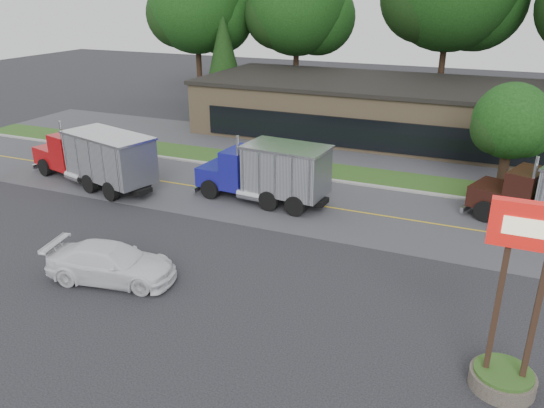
# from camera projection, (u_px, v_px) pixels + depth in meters

# --- Properties ---
(ground) EXTENTS (140.00, 140.00, 0.00)m
(ground) POSITION_uv_depth(u_px,v_px,m) (228.00, 278.00, 21.85)
(ground) COLOR #39393F
(ground) RESTS_ON ground
(road) EXTENTS (60.00, 8.00, 0.02)m
(road) POSITION_uv_depth(u_px,v_px,m) (303.00, 204.00, 29.51)
(road) COLOR #4E4E53
(road) RESTS_ON ground
(center_line) EXTENTS (60.00, 0.12, 0.01)m
(center_line) POSITION_uv_depth(u_px,v_px,m) (303.00, 204.00, 29.51)
(center_line) COLOR gold
(center_line) RESTS_ON ground
(curb) EXTENTS (60.00, 0.30, 0.12)m
(curb) POSITION_uv_depth(u_px,v_px,m) (326.00, 180.00, 33.09)
(curb) COLOR #9E9E99
(curb) RESTS_ON ground
(grass_verge) EXTENTS (60.00, 3.40, 0.03)m
(grass_verge) POSITION_uv_depth(u_px,v_px,m) (335.00, 172.00, 34.63)
(grass_verge) COLOR #2A551D
(grass_verge) RESTS_ON ground
(far_parking) EXTENTS (60.00, 7.00, 0.02)m
(far_parking) POSITION_uv_depth(u_px,v_px,m) (355.00, 152.00, 38.89)
(far_parking) COLOR #4E4E53
(far_parking) RESTS_ON ground
(strip_mall) EXTENTS (32.00, 12.00, 4.00)m
(strip_mall) POSITION_uv_depth(u_px,v_px,m) (400.00, 111.00, 42.52)
(strip_mall) COLOR #917959
(strip_mall) RESTS_ON ground
(bilo_sign) EXTENTS (2.20, 1.90, 5.95)m
(bilo_sign) POSITION_uv_depth(u_px,v_px,m) (512.00, 330.00, 15.12)
(bilo_sign) COLOR #6B6054
(bilo_sign) RESTS_ON ground
(tree_far_a) EXTENTS (10.13, 9.54, 14.45)m
(tree_far_a) POSITION_uv_depth(u_px,v_px,m) (198.00, 10.00, 53.00)
(tree_far_a) COLOR #382619
(tree_far_a) RESTS_ON ground
(tree_far_b) EXTENTS (10.20, 9.60, 14.55)m
(tree_far_b) POSITION_uv_depth(u_px,v_px,m) (299.00, 10.00, 51.03)
(tree_far_b) COLOR #382619
(tree_far_b) RESTS_ON ground
(evergreen_left) EXTENTS (4.22, 4.22, 9.59)m
(evergreen_left) POSITION_uv_depth(u_px,v_px,m) (224.00, 54.00, 51.27)
(evergreen_left) COLOR #382619
(evergreen_left) RESTS_ON ground
(tree_verge) EXTENTS (4.51, 4.24, 6.43)m
(tree_verge) POSITION_uv_depth(u_px,v_px,m) (512.00, 125.00, 29.46)
(tree_verge) COLOR #382619
(tree_verge) RESTS_ON ground
(dump_truck_red) EXTENTS (10.01, 4.97, 3.36)m
(dump_truck_red) POSITION_uv_depth(u_px,v_px,m) (97.00, 156.00, 31.68)
(dump_truck_red) COLOR black
(dump_truck_red) RESTS_ON ground
(dump_truck_blue) EXTENTS (7.71, 3.20, 3.36)m
(dump_truck_blue) POSITION_uv_depth(u_px,v_px,m) (269.00, 171.00, 29.10)
(dump_truck_blue) COLOR black
(dump_truck_blue) RESTS_ON ground
(rally_car) EXTENTS (5.61, 3.14, 1.54)m
(rally_car) POSITION_uv_depth(u_px,v_px,m) (112.00, 263.00, 21.48)
(rally_car) COLOR white
(rally_car) RESTS_ON ground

